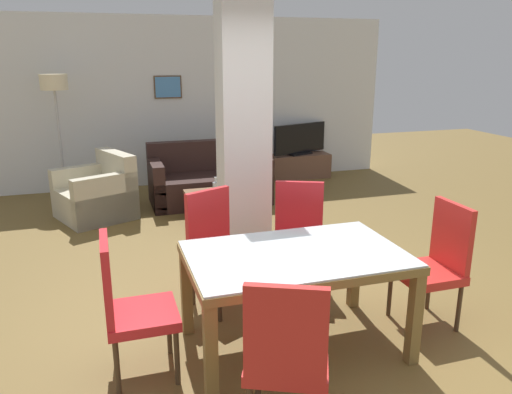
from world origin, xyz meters
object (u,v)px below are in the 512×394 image
at_px(armchair, 98,196).
at_px(floor_lamp, 55,94).
at_px(dining_chair_far_left, 217,244).
at_px(dining_chair_far_right, 298,234).
at_px(dining_chair_head_left, 129,303).
at_px(dining_chair_near_left, 287,353).
at_px(tv_screen, 300,140).
at_px(bottle, 216,188).
at_px(tv_stand, 299,166).
at_px(coffee_table, 213,207).
at_px(sofa, 209,182).
at_px(dining_table, 295,272).
at_px(dining_chair_head_right, 436,260).

bearing_deg(armchair, floor_lamp, 1.53).
height_order(dining_chair_far_left, floor_lamp, floor_lamp).
bearing_deg(dining_chair_far_right, armchair, -34.36).
distance_m(dining_chair_head_left, dining_chair_near_left, 1.15).
distance_m(dining_chair_far_right, tv_screen, 4.37).
xyz_separation_m(dining_chair_head_left, bottle, (1.25, 2.91, -0.06)).
distance_m(dining_chair_far_right, tv_stand, 4.38).
xyz_separation_m(coffee_table, tv_stand, (1.98, 1.90, 0.01)).
height_order(sofa, coffee_table, sofa).
bearing_deg(dining_chair_near_left, floor_lamp, 129.31).
height_order(dining_chair_head_left, bottle, dining_chair_head_left).
xyz_separation_m(dining_chair_far_left, tv_screen, (2.42, 4.07, 0.14)).
height_order(dining_chair_head_left, dining_chair_far_left, same).
xyz_separation_m(dining_table, bottle, (0.08, 2.91, -0.12)).
distance_m(dining_chair_near_left, bottle, 3.77).
bearing_deg(tv_stand, bottle, -134.29).
bearing_deg(bottle, sofa, 82.84).
bearing_deg(coffee_table, tv_stand, 43.85).
relative_size(armchair, tv_screen, 1.07).
height_order(dining_chair_head_left, floor_lamp, floor_lamp).
xyz_separation_m(tv_screen, floor_lamp, (-3.87, -0.26, 0.89)).
bearing_deg(dining_chair_far_right, dining_chair_head_left, 52.96).
height_order(dining_table, dining_chair_head_left, dining_chair_head_left).
height_order(dining_chair_far_left, tv_stand, dining_chair_far_left).
xyz_separation_m(dining_table, dining_chair_near_left, (-0.38, -0.84, -0.06)).
relative_size(armchair, tv_stand, 1.07).
relative_size(sofa, floor_lamp, 0.92).
relative_size(dining_table, dining_chair_near_left, 1.54).
height_order(dining_chair_head_right, sofa, dining_chair_head_right).
bearing_deg(tv_screen, bottle, 27.10).
bearing_deg(tv_stand, armchair, -159.51).
distance_m(tv_stand, floor_lamp, 4.11).
bearing_deg(dining_chair_head_right, floor_lamp, 33.07).
height_order(dining_chair_head_right, tv_stand, dining_chair_head_right).
bearing_deg(floor_lamp, sofa, -19.28).
relative_size(dining_chair_head_left, coffee_table, 1.45).
bearing_deg(tv_screen, floor_lamp, -14.75).
distance_m(dining_chair_head_left, bottle, 3.16).
bearing_deg(armchair, tv_screen, -92.81).
bearing_deg(bottle, floor_lamp, 137.44).
xyz_separation_m(tv_stand, floor_lamp, (-3.87, -0.26, 1.36)).
xyz_separation_m(dining_chair_head_right, dining_chair_far_left, (-1.58, 0.85, 0.00)).
distance_m(dining_chair_far_left, bottle, 2.11).
distance_m(armchair, tv_stand, 3.64).
bearing_deg(floor_lamp, dining_chair_head_right, -56.93).
xyz_separation_m(dining_chair_far_right, coffee_table, (-0.32, 2.14, -0.34)).
height_order(dining_chair_far_left, tv_screen, dining_chair_far_left).
bearing_deg(dining_chair_near_left, dining_chair_head_right, 52.41).
xyz_separation_m(bottle, tv_stand, (1.96, 2.01, -0.27)).
relative_size(tv_screen, floor_lamp, 0.57).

